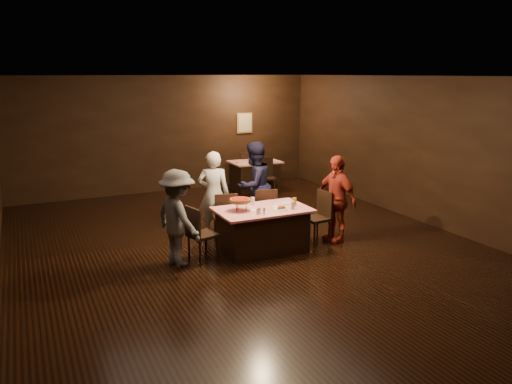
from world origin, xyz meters
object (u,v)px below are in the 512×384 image
Objects in this scene: diner_white_jacket at (214,194)px; diner_red_shirt at (336,199)px; chair_back_near at (267,177)px; glass_front_right at (293,205)px; pizza_stand at (240,200)px; glass_back at (253,201)px; plate_empty at (286,203)px; chair_end_right at (316,217)px; chair_far_right at (264,212)px; diner_navy_hoodie at (254,186)px; chair_back_far at (246,168)px; main_table at (263,230)px; chair_end_left at (203,234)px; back_table at (255,176)px; diner_grey_knit at (178,218)px; chair_far_left at (225,217)px; glass_amber at (294,202)px.

diner_white_jacket is 1.02× the size of diner_red_shirt.
chair_back_near reaches higher than glass_front_right.
pizza_stand is 2.71× the size of glass_back.
plate_empty is at bearing -97.42° from chair_back_near.
plate_empty is at bearing -111.89° from chair_end_right.
diner_white_jacket is at bearing -11.86° from chair_far_right.
chair_far_right is 0.67m from diner_navy_hoodie.
diner_white_jacket is at bearing 63.61° from chair_back_far.
chair_end_left is at bearing 180.00° from main_table.
back_table is at bearing 162.86° from chair_end_right.
diner_navy_hoodie reaches higher than diner_grey_knit.
diner_white_jacket is (-0.86, 0.41, 0.35)m from chair_far_right.
chair_end_left is 2.04m from diner_navy_hoodie.
diner_white_jacket reaches higher than plate_empty.
chair_end_right is at bearing -15.26° from plate_empty.
pizza_stand is 0.44m from glass_back.
chair_far_right is at bearing -103.69° from chair_back_near.
back_table is at bearing 72.09° from plate_empty.
diner_white_jacket is 0.94× the size of diner_navy_hoodie.
diner_navy_hoodie is at bearing 71.09° from main_table.
glass_front_right is at bearing -104.04° from plate_empty.
main_table is 1.68× the size of chair_far_right.
chair_end_left reaches higher than plate_empty.
glass_back is at bearing 39.58° from diner_navy_hoodie.
main_table is 4.75m from back_table.
chair_far_left is 6.79× the size of glass_back.
back_table is 1.37× the size of chair_far_right.
chair_back_near is at bearing -145.73° from diner_navy_hoodie.
chair_far_left is 1.36m from glass_front_right.
chair_far_left is 0.80m from chair_far_right.
pizza_stand is (-0.84, -1.23, 0.08)m from diner_navy_hoodie.
chair_back_far is 5.18m from glass_amber.
chair_end_right and chair_back_near have the same top height.
chair_back_near is (1.91, 3.65, 0.09)m from main_table.
chair_end_left is 6.79× the size of glass_front_right.
pizza_stand reaches higher than chair_end_right.
main_table is 11.43× the size of glass_front_right.
chair_end_right reaches higher than back_table.
diner_red_shirt is (2.97, -0.09, 0.02)m from diner_grey_knit.
chair_back_far reaches higher than glass_front_right.
main_table is at bearing -113.68° from back_table.
diner_red_shirt is 1.87m from pizza_stand.
diner_navy_hoodie is 12.51× the size of glass_back.
back_table is 5.53m from diner_grey_knit.
chair_far_left is 1.00× the size of chair_back_far.
chair_back_far is at bearing 164.11° from chair_end_right.
chair_back_near is 6.79× the size of glass_back.
chair_end_right is 2.63m from diner_grey_knit.
chair_far_right is 1.00× the size of chair_back_far.
chair_end_left is 1.68m from plate_empty.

